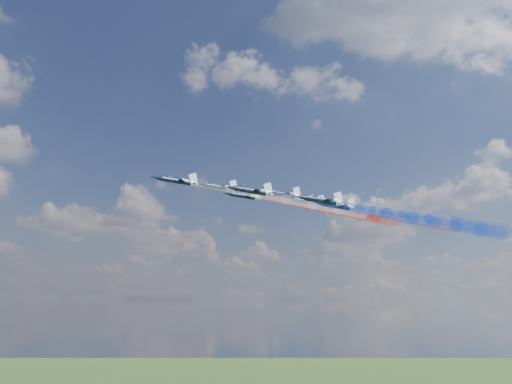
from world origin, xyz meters
TOP-DOWN VIEW (x-y plane):
  - jet_lead at (4.75, 9.99)m, footprint 14.87×13.25m
  - trail_lead at (34.16, 2.74)m, footprint 49.27×16.63m
  - jet_inner_left at (16.74, -5.36)m, footprint 14.87×13.25m
  - trail_inner_left at (46.15, -12.60)m, footprint 49.27×16.63m
  - jet_inner_right at (21.80, 16.95)m, footprint 14.87×13.25m
  - trail_inner_right at (51.21, 9.70)m, footprint 49.27×16.63m
  - jet_outer_left at (26.09, -19.85)m, footprint 14.87×13.25m
  - trail_outer_left at (55.50, -27.10)m, footprint 49.27×16.63m
  - jet_center_third at (33.31, 3.31)m, footprint 14.87×13.25m
  - trail_center_third at (62.72, -3.94)m, footprint 49.27×16.63m
  - jet_outer_right at (35.44, 24.19)m, footprint 14.87×13.25m
  - trail_outer_right at (64.85, 16.94)m, footprint 49.27×16.63m
  - jet_rear_left at (40.68, -9.85)m, footprint 14.87×13.25m
  - trail_rear_left at (70.09, -17.10)m, footprint 49.27×16.63m
  - jet_rear_right at (48.42, 9.83)m, footprint 14.87×13.25m
  - trail_rear_right at (77.83, 2.58)m, footprint 49.27×16.63m

SIDE VIEW (x-z plane):
  - trail_outer_left at x=55.50m, z-range 113.08..122.20m
  - trail_rear_left at x=70.09m, z-range 114.44..123.56m
  - jet_outer_left at x=26.09m, z-range 117.21..123.31m
  - trail_inner_left at x=46.15m, z-range 116.44..125.56m
  - jet_rear_left at x=40.68m, z-range 118.57..124.67m
  - trail_center_third at x=62.72m, z-range 118.62..127.74m
  - trail_rear_right at x=77.83m, z-range 118.85..127.97m
  - jet_inner_left at x=16.74m, z-range 120.57..126.67m
  - trail_lead at x=34.16m, z-range 119.95..129.07m
  - jet_center_third at x=33.31m, z-range 122.75..128.85m
  - trail_outer_right at x=64.85m, z-range 121.27..130.39m
  - trail_inner_right at x=51.21m, z-range 121.36..130.48m
  - jet_rear_right at x=48.42m, z-range 122.99..129.08m
  - jet_lead at x=4.75m, z-range 124.08..130.17m
  - jet_outer_right at x=35.44m, z-range 125.40..131.50m
  - jet_inner_right at x=21.80m, z-range 125.49..131.59m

